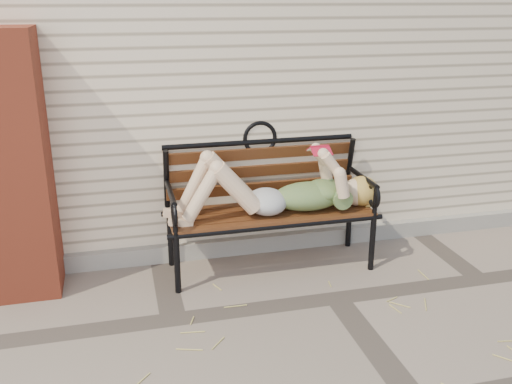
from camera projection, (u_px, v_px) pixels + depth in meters
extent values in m
plane|color=gray|center=(337.00, 298.00, 4.37)|extent=(80.00, 80.00, 0.00)
cube|color=beige|center=(247.00, 59.00, 6.63)|extent=(8.00, 4.00, 3.00)
cube|color=gray|center=(298.00, 239.00, 5.24)|extent=(8.00, 0.10, 0.15)
cube|color=#A83D26|center=(14.00, 167.00, 4.21)|extent=(0.50, 0.50, 2.00)
cylinder|color=black|center=(177.00, 263.00, 4.38)|extent=(0.05, 0.05, 0.50)
cylinder|color=black|center=(170.00, 238.00, 4.84)|extent=(0.05, 0.05, 0.50)
cylinder|color=black|center=(372.00, 242.00, 4.76)|extent=(0.05, 0.05, 0.50)
cylinder|color=black|center=(349.00, 221.00, 5.21)|extent=(0.05, 0.05, 0.50)
cube|color=#513014|center=(271.00, 213.00, 4.72)|extent=(1.67, 0.54, 0.03)
cylinder|color=black|center=(279.00, 226.00, 4.50)|extent=(1.76, 0.04, 0.04)
cylinder|color=black|center=(263.00, 205.00, 4.95)|extent=(1.76, 0.04, 0.04)
torus|color=black|center=(260.00, 138.00, 4.87)|extent=(0.30, 0.04, 0.30)
ellipsoid|color=#0B474F|center=(308.00, 196.00, 4.71)|extent=(0.59, 0.34, 0.23)
ellipsoid|color=#0B474F|center=(323.00, 190.00, 4.73)|extent=(0.29, 0.33, 0.18)
ellipsoid|color=silver|center=(267.00, 202.00, 4.64)|extent=(0.33, 0.37, 0.21)
sphere|color=beige|center=(356.00, 192.00, 4.81)|extent=(0.24, 0.24, 0.24)
ellipsoid|color=gold|center=(362.00, 191.00, 4.82)|extent=(0.28, 0.28, 0.25)
cube|color=#AD132E|center=(320.00, 146.00, 4.60)|extent=(0.15, 0.02, 0.02)
cube|color=silver|center=(322.00, 151.00, 4.56)|extent=(0.15, 0.10, 0.06)
cube|color=silver|center=(318.00, 149.00, 4.65)|extent=(0.15, 0.10, 0.06)
cube|color=#AD132E|center=(322.00, 151.00, 4.56)|extent=(0.17, 0.10, 0.06)
cube|color=#AD132E|center=(317.00, 148.00, 4.65)|extent=(0.17, 0.10, 0.06)
cylinder|color=tan|center=(95.00, 342.00, 3.81)|extent=(0.09, 0.08, 0.01)
cylinder|color=tan|center=(172.00, 313.00, 4.16)|extent=(0.06, 0.09, 0.01)
cylinder|color=tan|center=(446.00, 361.00, 3.61)|extent=(0.06, 0.08, 0.01)
cylinder|color=tan|center=(127.00, 309.00, 4.21)|extent=(0.19, 0.03, 0.01)
cylinder|color=tan|center=(417.00, 328.00, 3.97)|extent=(0.10, 0.15, 0.01)
cylinder|color=tan|center=(400.00, 343.00, 3.80)|extent=(0.05, 0.14, 0.01)
cylinder|color=tan|center=(415.00, 287.00, 4.52)|extent=(0.16, 0.13, 0.01)
cylinder|color=tan|center=(201.00, 325.00, 4.01)|extent=(0.17, 0.10, 0.01)
cylinder|color=tan|center=(306.00, 317.00, 4.11)|extent=(0.05, 0.19, 0.01)
cylinder|color=tan|center=(380.00, 342.00, 3.81)|extent=(0.04, 0.15, 0.01)
cylinder|color=tan|center=(400.00, 270.00, 4.81)|extent=(0.12, 0.06, 0.01)
cylinder|color=tan|center=(480.00, 316.00, 4.12)|extent=(0.18, 0.04, 0.01)
cylinder|color=tan|center=(284.00, 279.00, 4.66)|extent=(0.11, 0.08, 0.01)
cylinder|color=tan|center=(377.00, 293.00, 4.44)|extent=(0.08, 0.18, 0.01)
cylinder|color=tan|center=(380.00, 317.00, 4.11)|extent=(0.16, 0.03, 0.01)
cylinder|color=tan|center=(284.00, 369.00, 3.53)|extent=(0.03, 0.09, 0.01)
cylinder|color=tan|center=(501.00, 359.00, 3.63)|extent=(0.17, 0.09, 0.01)
cylinder|color=tan|center=(383.00, 275.00, 4.72)|extent=(0.05, 0.17, 0.01)
cylinder|color=tan|center=(352.00, 368.00, 3.54)|extent=(0.08, 0.07, 0.01)
cylinder|color=tan|center=(439.00, 322.00, 4.05)|extent=(0.04, 0.18, 0.01)
cylinder|color=tan|center=(91.00, 357.00, 3.65)|extent=(0.06, 0.17, 0.01)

